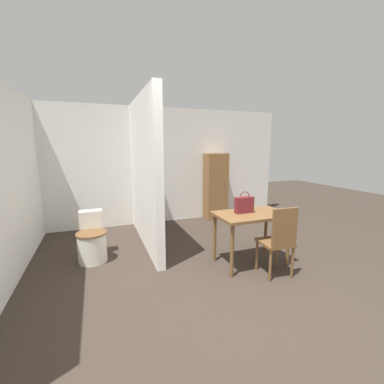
% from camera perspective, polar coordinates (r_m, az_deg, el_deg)
% --- Properties ---
extents(ground_plane, '(16.00, 16.00, 0.00)m').
position_cam_1_polar(ground_plane, '(2.95, 11.95, -25.15)').
color(ground_plane, '#382D26').
extents(wall_back, '(5.70, 0.12, 2.50)m').
position_cam_1_polar(wall_back, '(5.74, -7.00, 5.73)').
color(wall_back, white).
rests_on(wall_back, ground_plane).
extents(wall_left, '(0.12, 4.50, 2.50)m').
position_cam_1_polar(wall_left, '(3.93, -36.17, 1.73)').
color(wall_left, white).
rests_on(wall_left, ground_plane).
extents(partition_wall, '(0.12, 2.29, 2.50)m').
position_cam_1_polar(partition_wall, '(4.45, -10.64, 4.32)').
color(partition_wall, white).
rests_on(partition_wall, ground_plane).
extents(dining_table, '(1.02, 0.64, 0.76)m').
position_cam_1_polar(dining_table, '(3.77, 13.07, -6.10)').
color(dining_table, brown).
rests_on(dining_table, ground_plane).
extents(wooden_chair, '(0.41, 0.41, 0.95)m').
position_cam_1_polar(wooden_chair, '(3.54, 18.68, -9.99)').
color(wooden_chair, brown).
rests_on(wooden_chair, ground_plane).
extents(toilet, '(0.43, 0.58, 0.71)m').
position_cam_1_polar(toilet, '(4.17, -21.33, -10.22)').
color(toilet, silver).
rests_on(toilet, ground_plane).
extents(handbag, '(0.27, 0.10, 0.31)m').
position_cam_1_polar(handbag, '(3.71, 11.53, -2.74)').
color(handbag, maroon).
rests_on(handbag, dining_table).
extents(wooden_cabinet, '(0.50, 0.36, 1.52)m').
position_cam_1_polar(wooden_cabinet, '(5.99, 5.29, 1.24)').
color(wooden_cabinet, brown).
rests_on(wooden_cabinet, ground_plane).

